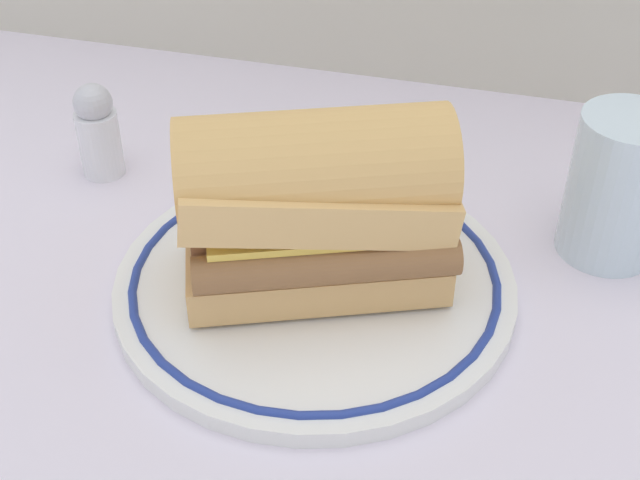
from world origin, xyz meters
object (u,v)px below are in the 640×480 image
plate (320,283)px  salt_shaker (98,131)px  sausage_sandwich (320,202)px  drinking_glass (616,196)px

plate → salt_shaker: size_ratio=3.42×
sausage_sandwich → salt_shaker: bearing=132.8°
plate → salt_shaker: salt_shaker is taller
drinking_glass → salt_shaker: 0.40m
plate → drinking_glass: bearing=28.4°
plate → drinking_glass: 0.22m
sausage_sandwich → plate: bearing=-55.9°
salt_shaker → sausage_sandwich: bearing=-24.9°
sausage_sandwich → drinking_glass: sausage_sandwich is taller
sausage_sandwich → salt_shaker: sausage_sandwich is taller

